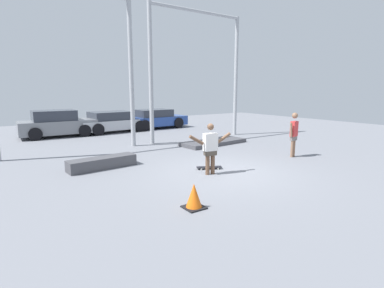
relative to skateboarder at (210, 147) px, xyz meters
The scene contains 12 objects.
ground_plane 0.98m from the skateboarder, 10.86° to the right, with size 36.00×36.00×0.00m, color slate.
skateboarder is the anchor object (origin of this frame).
skateboard 0.99m from the skateboarder, 54.91° to the left, with size 0.83×0.56×0.08m.
grind_box 3.64m from the skateboarder, 134.28° to the left, with size 2.22×0.58×0.37m, color #47474C.
manual_pad 5.23m from the skateboarder, 50.35° to the left, with size 3.29×1.25×0.18m, color #47474C.
canopy_support_left 6.99m from the skateboarder, 114.94° to the left, with size 5.48×0.20×6.44m.
canopy_support_right 7.39m from the skateboarder, 57.88° to the left, with size 5.48×0.20×6.44m.
parked_car_grey 10.97m from the skateboarder, 102.28° to the left, with size 3.98×1.98×1.45m.
parked_car_silver 10.82m from the skateboarder, 85.51° to the left, with size 4.38×2.20×1.25m.
parked_car_blue 11.56m from the skateboarder, 70.79° to the left, with size 4.16×2.07×1.27m.
bystander 4.12m from the skateboarder, ahead, with size 0.66×0.25×1.70m.
traffic_cone 2.79m from the skateboarder, 135.34° to the right, with size 0.44×0.44×0.56m.
Camera 1 is at (-5.95, -6.92, 2.56)m, focal length 28.00 mm.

